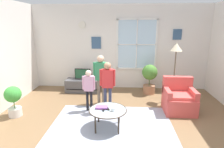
% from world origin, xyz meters
% --- Properties ---
extents(ground_plane, '(6.54, 5.98, 0.02)m').
position_xyz_m(ground_plane, '(0.00, 0.00, -0.01)').
color(ground_plane, brown).
extents(back_wall, '(5.94, 0.17, 2.85)m').
position_xyz_m(back_wall, '(0.02, 2.75, 1.43)').
color(back_wall, silver).
rests_on(back_wall, ground_plane).
extents(area_rug, '(2.73, 1.94, 0.01)m').
position_xyz_m(area_rug, '(-0.11, 0.06, 0.00)').
color(area_rug, '#999EAD').
rests_on(area_rug, ground_plane).
extents(tv_stand, '(1.13, 0.46, 0.43)m').
position_xyz_m(tv_stand, '(-1.21, 2.17, 0.21)').
color(tv_stand, '#4C4C51').
rests_on(tv_stand, ground_plane).
extents(television, '(0.51, 0.08, 0.37)m').
position_xyz_m(television, '(-1.21, 2.17, 0.62)').
color(television, '#4C4C4C').
rests_on(television, tv_stand).
extents(armchair, '(0.76, 0.74, 0.87)m').
position_xyz_m(armchair, '(1.58, 0.87, 0.33)').
color(armchair, '#D14C47').
rests_on(armchair, ground_plane).
extents(coffee_table, '(0.82, 0.82, 0.44)m').
position_xyz_m(coffee_table, '(-0.18, -0.08, 0.41)').
color(coffee_table, '#99B2B7').
rests_on(coffee_table, ground_plane).
extents(book_stack, '(0.26, 0.16, 0.05)m').
position_xyz_m(book_stack, '(-0.32, -0.03, 0.46)').
color(book_stack, '#CA67AC').
rests_on(book_stack, coffee_table).
extents(cup, '(0.09, 0.09, 0.08)m').
position_xyz_m(cup, '(-0.06, -0.14, 0.48)').
color(cup, white).
rests_on(cup, coffee_table).
extents(remote_near_books, '(0.04, 0.14, 0.02)m').
position_xyz_m(remote_near_books, '(-0.27, -0.11, 0.44)').
color(remote_near_books, black).
rests_on(remote_near_books, coffee_table).
extents(remote_near_cup, '(0.09, 0.14, 0.02)m').
position_xyz_m(remote_near_cup, '(-0.19, -0.05, 0.44)').
color(remote_near_cup, black).
rests_on(remote_near_cup, coffee_table).
extents(person_red_shirt, '(0.39, 0.18, 1.31)m').
position_xyz_m(person_red_shirt, '(-0.26, 0.73, 0.82)').
color(person_red_shirt, '#333851').
rests_on(person_red_shirt, ground_plane).
extents(person_green_shirt, '(0.42, 0.19, 1.40)m').
position_xyz_m(person_green_shirt, '(-0.49, 1.23, 0.87)').
color(person_green_shirt, '#726656').
rests_on(person_green_shirt, ground_plane).
extents(person_pink_shirt, '(0.33, 0.15, 1.10)m').
position_xyz_m(person_pink_shirt, '(-0.74, 0.75, 0.69)').
color(person_pink_shirt, black).
rests_on(person_pink_shirt, ground_plane).
extents(potted_plant_by_window, '(0.49, 0.49, 0.96)m').
position_xyz_m(potted_plant_by_window, '(0.98, 2.14, 0.57)').
color(potted_plant_by_window, '#9E6B4C').
rests_on(potted_plant_by_window, ground_plane).
extents(potted_plant_corner, '(0.40, 0.40, 0.77)m').
position_xyz_m(potted_plant_corner, '(-2.52, 0.33, 0.46)').
color(potted_plant_corner, silver).
rests_on(potted_plant_corner, ground_plane).
extents(floor_lamp, '(0.32, 0.32, 1.70)m').
position_xyz_m(floor_lamp, '(1.60, 1.57, 1.43)').
color(floor_lamp, black).
rests_on(floor_lamp, ground_plane).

